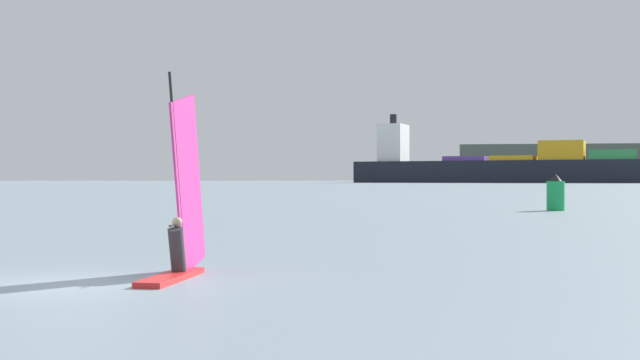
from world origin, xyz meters
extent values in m
plane|color=gray|center=(0.00, 0.00, 0.00)|extent=(4000.00, 4000.00, 0.00)
cube|color=red|center=(1.75, 1.07, 0.06)|extent=(0.64, 2.68, 0.12)
cylinder|color=black|center=(1.74, 1.43, 2.23)|extent=(0.09, 0.98, 4.23)
cube|color=#D8338C|center=(1.72, 2.11, 1.99)|extent=(0.11, 2.26, 4.05)
cylinder|color=black|center=(1.73, 1.71, 1.13)|extent=(0.08, 1.48, 0.04)
cylinder|color=#2D2D33|center=(1.74, 1.42, 0.59)|extent=(0.33, 0.56, 1.00)
sphere|color=tan|center=(1.74, 1.42, 1.19)|extent=(0.22, 0.22, 0.22)
cube|color=black|center=(24.48, 420.93, 6.10)|extent=(168.01, 57.99, 12.20)
cube|color=silver|center=(-37.40, 432.45, 23.16)|extent=(17.44, 22.31, 21.90)
cylinder|color=black|center=(-37.40, 432.45, 37.11)|extent=(4.00, 4.00, 6.00)
cube|color=#59388C|center=(5.26, 424.51, 13.50)|extent=(27.36, 29.14, 2.60)
cube|color=gold|center=(30.50, 419.81, 13.50)|extent=(27.36, 29.14, 2.60)
cube|color=gold|center=(55.75, 415.11, 17.40)|extent=(27.36, 29.14, 10.40)
cube|color=#2D8C47|center=(80.99, 410.41, 14.80)|extent=(27.36, 29.14, 5.20)
cylinder|color=#19994C|center=(13.37, 38.87, 0.98)|extent=(1.18, 1.18, 1.96)
cone|color=black|center=(13.37, 38.87, 2.21)|extent=(0.83, 0.83, 0.50)
camera|label=1|loc=(7.90, -13.87, 2.11)|focal=42.74mm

